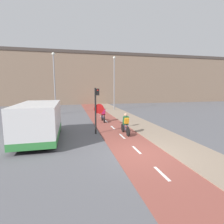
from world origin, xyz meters
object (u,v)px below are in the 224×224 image
Objects in this scene: traffic_light_pole at (97,106)px; street_lamp_sidewalk at (114,78)px; street_lamp_far at (54,77)px; cyclist_near at (126,124)px; van at (39,122)px; cyclist_far at (103,114)px.

street_lamp_sidewalk reaches higher than traffic_light_pole.
traffic_light_pole is 10.42m from street_lamp_far.
street_lamp_sidewalk is at bearing 15.15° from street_lamp_far.
traffic_light_pole is 2.29m from cyclist_near.
van is at bearing -122.17° from street_lamp_sidewalk.
van is at bearing -136.22° from cyclist_far.
street_lamp_far is 8.08m from cyclist_far.
van is at bearing -90.95° from street_lamp_far.
street_lamp_sidewalk is 14.78m from van.
van is (-3.52, -0.58, -0.83)m from traffic_light_pole.
street_lamp_far reaches higher than cyclist_far.
cyclist_near is at bearing -63.06° from street_lamp_far.
cyclist_near is at bearing -0.36° from van.
street_lamp_far reaches higher than van.
cyclist_near reaches higher than cyclist_far.
cyclist_far is (1.17, 3.92, -1.23)m from traffic_light_pole.
street_lamp_sidewalk is (4.16, 11.63, 2.41)m from traffic_light_pole.
traffic_light_pole is 1.86× the size of cyclist_far.
traffic_light_pole reaches higher than cyclist_far.
van is (-0.17, -10.17, -3.15)m from street_lamp_far.
cyclist_near is 4.58m from cyclist_far.
street_lamp_sidewalk is 4.30× the size of cyclist_far.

